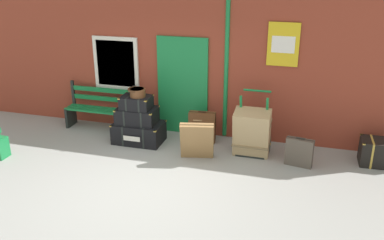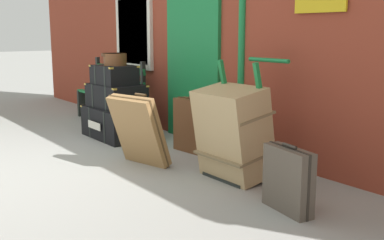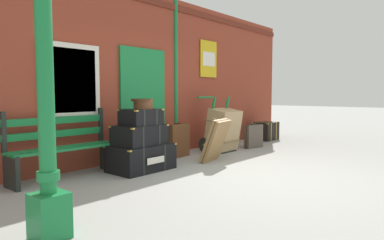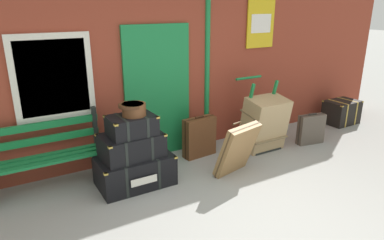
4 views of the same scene
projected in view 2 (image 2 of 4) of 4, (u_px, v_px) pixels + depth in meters
ground_plane at (11, 172)px, 4.91m from camera, size 60.00×60.00×0.00m
brick_facade at (204, 20)px, 6.15m from camera, size 10.40×0.35×3.20m
platform_bench at (112, 94)px, 7.55m from camera, size 1.60×0.43×1.01m
steamer_trunk_base at (118, 122)px, 6.46m from camera, size 1.01×0.68×0.43m
steamer_trunk_middle at (116, 96)px, 6.41m from camera, size 0.83×0.59×0.33m
steamer_trunk_top at (114, 75)px, 6.33m from camera, size 0.62×0.46×0.27m
round_hatbox at (115, 58)px, 6.26m from camera, size 0.35×0.32×0.16m
porters_trolley at (246, 150)px, 4.73m from camera, size 0.71×0.65×1.19m
large_brown_trunk at (233, 133)px, 4.59m from camera, size 0.70×0.58×0.94m
suitcase_oxblood at (139, 131)px, 5.05m from camera, size 0.69×0.51×0.80m
suitcase_tan at (288, 180)px, 3.79m from camera, size 0.51×0.24×0.57m
suitcase_slate at (194, 126)px, 5.66m from camera, size 0.56×0.24×0.69m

